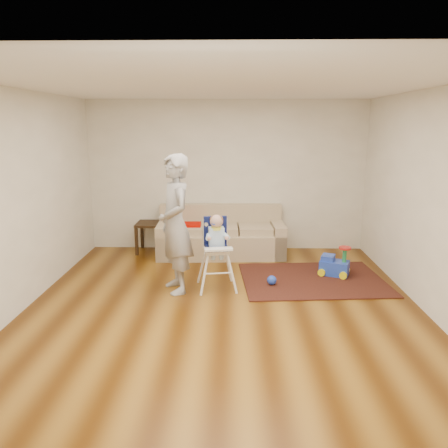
{
  "coord_description": "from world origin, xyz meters",
  "views": [
    {
      "loc": [
        0.12,
        -5.15,
        2.28
      ],
      "look_at": [
        0.0,
        0.4,
        1.0
      ],
      "focal_mm": 35.0,
      "sensor_mm": 36.0,
      "label": 1
    }
  ],
  "objects_px": {
    "sofa": "(221,231)",
    "high_chair": "(217,253)",
    "ride_on_toy": "(335,260)",
    "toy_ball": "(272,280)",
    "adult": "(175,224)",
    "side_table": "(152,237)"
  },
  "relations": [
    {
      "from": "ride_on_toy",
      "to": "toy_ball",
      "type": "relative_size",
      "value": 3.39
    },
    {
      "from": "toy_ball",
      "to": "sofa",
      "type": "bearing_deg",
      "value": 117.22
    },
    {
      "from": "toy_ball",
      "to": "high_chair",
      "type": "distance_m",
      "value": 0.9
    },
    {
      "from": "sofa",
      "to": "high_chair",
      "type": "relative_size",
      "value": 2.09
    },
    {
      "from": "side_table",
      "to": "adult",
      "type": "relative_size",
      "value": 0.28
    },
    {
      "from": "sofa",
      "to": "ride_on_toy",
      "type": "bearing_deg",
      "value": -33.28
    },
    {
      "from": "side_table",
      "to": "toy_ball",
      "type": "height_order",
      "value": "side_table"
    },
    {
      "from": "adult",
      "to": "side_table",
      "type": "bearing_deg",
      "value": 176.21
    },
    {
      "from": "sofa",
      "to": "high_chair",
      "type": "distance_m",
      "value": 1.62
    },
    {
      "from": "toy_ball",
      "to": "high_chair",
      "type": "xyz_separation_m",
      "value": [
        -0.79,
        -0.1,
        0.43
      ]
    },
    {
      "from": "sofa",
      "to": "side_table",
      "type": "xyz_separation_m",
      "value": [
        -1.25,
        0.19,
        -0.16
      ]
    },
    {
      "from": "side_table",
      "to": "high_chair",
      "type": "xyz_separation_m",
      "value": [
        1.24,
        -1.81,
        0.25
      ]
    },
    {
      "from": "sofa",
      "to": "high_chair",
      "type": "xyz_separation_m",
      "value": [
        -0.01,
        -1.61,
        0.09
      ]
    },
    {
      "from": "toy_ball",
      "to": "adult",
      "type": "bearing_deg",
      "value": -171.55
    },
    {
      "from": "sofa",
      "to": "high_chair",
      "type": "height_order",
      "value": "high_chair"
    },
    {
      "from": "ride_on_toy",
      "to": "adult",
      "type": "relative_size",
      "value": 0.24
    },
    {
      "from": "sofa",
      "to": "high_chair",
      "type": "bearing_deg",
      "value": -92.77
    },
    {
      "from": "toy_ball",
      "to": "ride_on_toy",
      "type": "bearing_deg",
      "value": 24.42
    },
    {
      "from": "ride_on_toy",
      "to": "toy_ball",
      "type": "xyz_separation_m",
      "value": [
        -0.99,
        -0.45,
        -0.16
      ]
    },
    {
      "from": "side_table",
      "to": "high_chair",
      "type": "bearing_deg",
      "value": -55.53
    },
    {
      "from": "high_chair",
      "to": "adult",
      "type": "xyz_separation_m",
      "value": [
        -0.56,
        -0.1,
        0.43
      ]
    },
    {
      "from": "adult",
      "to": "ride_on_toy",
      "type": "bearing_deg",
      "value": 81.99
    }
  ]
}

